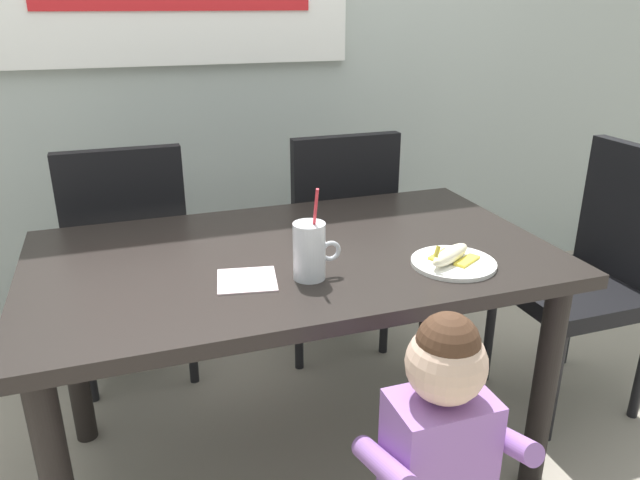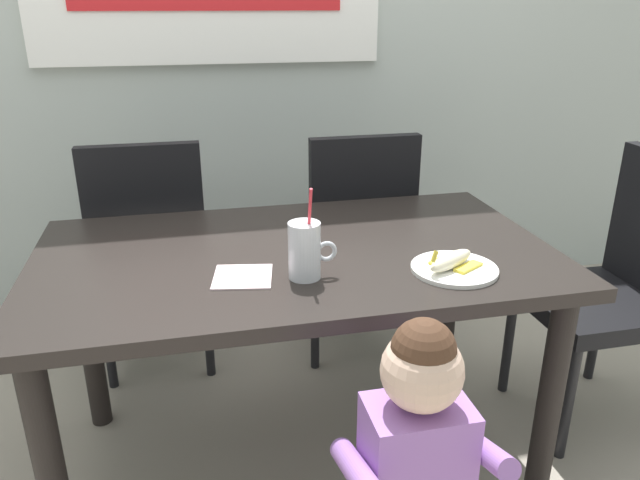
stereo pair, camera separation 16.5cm
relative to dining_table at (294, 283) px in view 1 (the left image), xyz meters
The scene contains 10 objects.
ground_plane 0.65m from the dining_table, ahead, with size 24.00×24.00×0.00m, color #9E9384.
dining_table is the anchor object (origin of this frame).
dining_chair_left 0.81m from the dining_table, 124.01° to the left, with size 0.44×0.44×0.96m.
dining_chair_right 0.72m from the dining_table, 60.04° to the left, with size 0.44×0.45×0.96m.
dining_chair_far 1.13m from the dining_table, ahead, with size 0.44×0.44×0.96m.
toddler_standing 0.65m from the dining_table, 77.41° to the right, with size 0.33×0.24×0.84m.
milk_cup 0.25m from the dining_table, 92.87° to the right, with size 0.13×0.08×0.25m.
snack_plate 0.46m from the dining_table, 31.35° to the right, with size 0.23×0.23×0.01m, color white.
peeled_banana 0.46m from the dining_table, 32.25° to the right, with size 0.17×0.14×0.07m.
paper_napkin 0.25m from the dining_table, 138.21° to the right, with size 0.15×0.15×0.00m, color silver.
Camera 1 is at (-0.44, -1.54, 1.41)m, focal length 33.83 mm.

